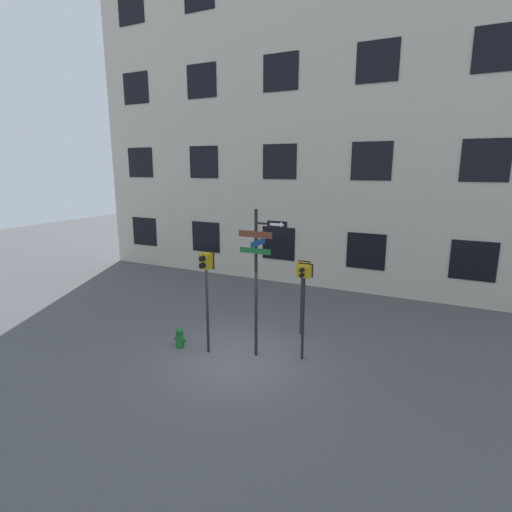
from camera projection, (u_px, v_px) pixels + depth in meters
name	position (u px, v px, depth m)	size (l,w,h in m)	color
ground_plane	(238.00, 358.00, 11.37)	(60.00, 60.00, 0.00)	#515154
building_facade	(327.00, 116.00, 16.72)	(24.00, 0.63, 14.79)	beige
street_sign_pole	(258.00, 270.00, 10.95)	(1.40, 0.87, 4.22)	black
pedestrian_signal_left	(206.00, 275.00, 11.21)	(0.36, 0.40, 3.01)	black
pedestrian_signal_right	(304.00, 286.00, 10.84)	(0.40, 0.40, 2.76)	black
pedestrian_signal_across	(302.00, 277.00, 12.59)	(0.40, 0.40, 2.42)	black
fire_hydrant	(180.00, 338.00, 11.96)	(0.40, 0.24, 0.62)	#196028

